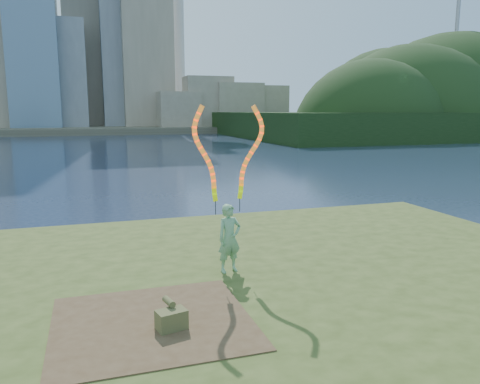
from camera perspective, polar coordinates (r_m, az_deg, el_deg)
name	(u,v)px	position (r m, az deg, el deg)	size (l,w,h in m)	color
ground	(227,286)	(11.75, -1.65, -11.34)	(320.00, 320.00, 0.00)	#18253D
grassy_knoll	(259,310)	(9.61, 2.29, -14.16)	(20.00, 18.00, 0.80)	#354418
dirt_patch	(153,322)	(8.14, -10.61, -15.31)	(3.20, 3.00, 0.02)	#47331E
far_shore	(103,128)	(105.63, -16.32, 7.49)	(320.00, 40.00, 1.20)	#4F4939
wooded_hill	(447,134)	(94.37, 23.92, 6.54)	(78.00, 50.00, 63.00)	black
woman_with_ribbons	(229,206)	(9.98, -1.38, -1.75)	(1.95, 0.57, 3.89)	#176A22
canvas_bag	(171,319)	(7.79, -8.37, -15.04)	(0.52, 0.59, 0.44)	brown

